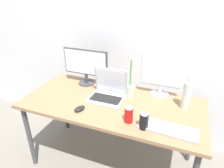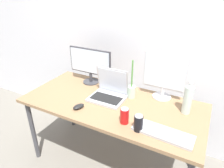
# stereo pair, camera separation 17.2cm
# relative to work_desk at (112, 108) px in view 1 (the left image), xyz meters

# --- Properties ---
(ground_plane) EXTENTS (16.00, 16.00, 0.00)m
(ground_plane) POSITION_rel_work_desk_xyz_m (0.00, 0.00, -0.68)
(ground_plane) COLOR gray
(wall_back) EXTENTS (7.00, 0.08, 2.60)m
(wall_back) POSITION_rel_work_desk_xyz_m (0.00, 0.59, 0.62)
(wall_back) COLOR silver
(wall_back) RESTS_ON ground
(work_desk) EXTENTS (1.61, 0.75, 0.74)m
(work_desk) POSITION_rel_work_desk_xyz_m (0.00, 0.00, 0.00)
(work_desk) COLOR #424247
(work_desk) RESTS_ON ground
(monitor_left) EXTENTS (0.48, 0.17, 0.37)m
(monitor_left) POSITION_rel_work_desk_xyz_m (-0.39, 0.25, 0.28)
(monitor_left) COLOR #38383D
(monitor_left) RESTS_ON work_desk
(monitor_center) EXTENTS (0.39, 0.17, 0.44)m
(monitor_center) POSITION_rel_work_desk_xyz_m (0.38, 0.29, 0.30)
(monitor_center) COLOR silver
(monitor_center) RESTS_ON work_desk
(laptop_silver) EXTENTS (0.32, 0.26, 0.27)m
(laptop_silver) POSITION_rel_work_desk_xyz_m (-0.06, 0.06, 0.13)
(laptop_silver) COLOR #B7B7BC
(laptop_silver) RESTS_ON work_desk
(keyboard_main) EXTENTS (0.44, 0.17, 0.02)m
(keyboard_main) POSITION_rel_work_desk_xyz_m (0.52, -0.22, 0.07)
(keyboard_main) COLOR #B2B2B7
(keyboard_main) RESTS_ON work_desk
(mouse_by_keyboard) EXTENTS (0.09, 0.12, 0.03)m
(mouse_by_keyboard) POSITION_rel_work_desk_xyz_m (-0.20, -0.22, 0.08)
(mouse_by_keyboard) COLOR black
(mouse_by_keyboard) RESTS_ON work_desk
(water_bottle) EXTENTS (0.07, 0.07, 0.29)m
(water_bottle) POSITION_rel_work_desk_xyz_m (0.61, 0.13, 0.20)
(water_bottle) COLOR silver
(water_bottle) RESTS_ON work_desk
(soda_can_near_keyboard) EXTENTS (0.07, 0.07, 0.13)m
(soda_can_near_keyboard) POSITION_rel_work_desk_xyz_m (0.35, -0.26, 0.13)
(soda_can_near_keyboard) COLOR black
(soda_can_near_keyboard) RESTS_ON work_desk
(soda_can_by_laptop) EXTENTS (0.07, 0.07, 0.13)m
(soda_can_by_laptop) POSITION_rel_work_desk_xyz_m (0.22, -0.22, 0.13)
(soda_can_by_laptop) COLOR red
(soda_can_by_laptop) RESTS_ON work_desk
(bamboo_vase) EXTENTS (0.08, 0.08, 0.37)m
(bamboo_vase) POSITION_rel_work_desk_xyz_m (0.12, 0.16, 0.13)
(bamboo_vase) COLOR #B2D1B7
(bamboo_vase) RESTS_ON work_desk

